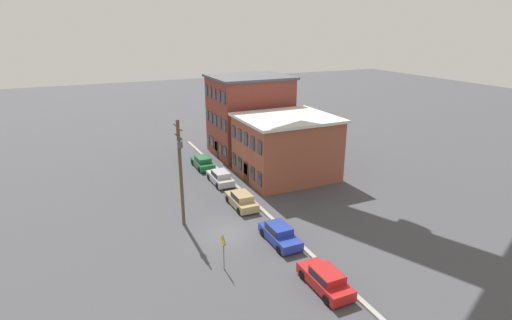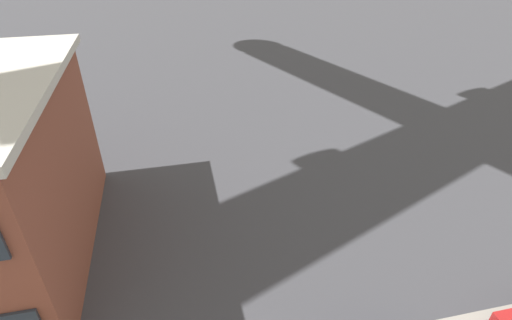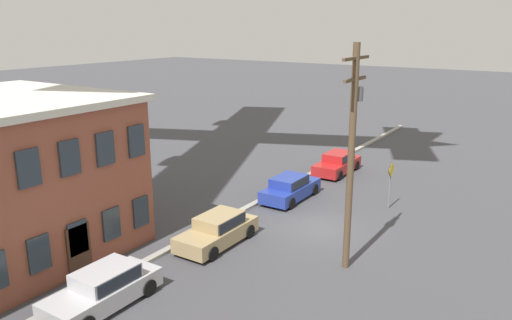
% 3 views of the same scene
% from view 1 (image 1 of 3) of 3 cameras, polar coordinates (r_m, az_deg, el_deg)
% --- Properties ---
extents(ground_plane, '(200.00, 200.00, 0.00)m').
position_cam_1_polar(ground_plane, '(33.97, -4.02, -10.47)').
color(ground_plane, '#424247').
extents(kerb_strip, '(56.00, 0.36, 0.16)m').
position_cam_1_polar(kerb_strip, '(35.55, 2.84, -8.88)').
color(kerb_strip, '#9E998E').
rests_on(kerb_strip, ground_plane).
extents(apartment_corner, '(8.73, 9.91, 10.39)m').
position_cam_1_polar(apartment_corner, '(53.08, -0.96, 6.40)').
color(apartment_corner, brown).
rests_on(apartment_corner, ground_plane).
extents(apartment_midblock, '(9.20, 10.32, 7.00)m').
position_cam_1_polar(apartment_midblock, '(45.17, 4.31, 1.91)').
color(apartment_midblock, brown).
rests_on(apartment_midblock, ground_plane).
extents(car_green, '(4.40, 1.92, 1.43)m').
position_cam_1_polar(car_green, '(48.95, -7.62, -0.27)').
color(car_green, '#1E6638').
rests_on(car_green, ground_plane).
extents(car_silver, '(4.40, 1.92, 1.43)m').
position_cam_1_polar(car_silver, '(43.96, -5.10, -2.41)').
color(car_silver, '#B7B7BC').
rests_on(car_silver, ground_plane).
extents(car_tan, '(4.40, 1.92, 1.43)m').
position_cam_1_polar(car_tan, '(38.25, -2.06, -5.67)').
color(car_tan, tan).
rests_on(car_tan, ground_plane).
extents(car_blue, '(4.40, 1.92, 1.43)m').
position_cam_1_polar(car_blue, '(32.47, 3.40, -10.42)').
color(car_blue, '#233899').
rests_on(car_blue, ground_plane).
extents(car_red, '(4.40, 1.92, 1.43)m').
position_cam_1_polar(car_red, '(27.71, 9.94, -16.34)').
color(car_red, '#B21E1E').
rests_on(car_red, ground_plane).
extents(caution_sign, '(0.95, 0.08, 2.73)m').
position_cam_1_polar(caution_sign, '(28.66, -4.69, -12.24)').
color(caution_sign, slate).
rests_on(caution_sign, ground_plane).
extents(utility_pole, '(2.40, 0.44, 9.36)m').
position_cam_1_polar(utility_pole, '(33.82, -10.73, -1.11)').
color(utility_pole, brown).
rests_on(utility_pole, ground_plane).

